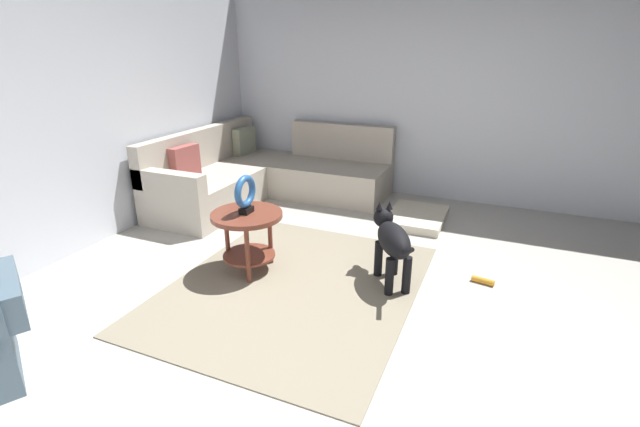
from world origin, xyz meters
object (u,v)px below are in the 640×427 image
Objects in this scene: dog_bed_mat at (417,217)px; dog at (392,241)px; side_table at (247,226)px; torus_sculpture at (245,193)px; sectional_couch at (264,177)px; dog_toy_rope at (483,281)px.

dog_bed_mat is 1.49m from dog.
side_table is 0.29m from torus_sculpture.
dog_bed_mat is at bearing 60.82° from dog.
dog is at bearing -76.24° from torus_sculpture.
sectional_couch reaches higher than dog_bed_mat.
dog is 4.10× the size of dog_toy_rope.
dog is 0.85m from dog_toy_rope.
dog_toy_rope is at bearing -113.21° from sectional_couch.
dog is (-1.45, -2.02, 0.09)m from sectional_couch.
dog is at bearing -76.24° from side_table.
side_table is at bearing 0.00° from torus_sculpture.
torus_sculpture is (-1.74, -0.84, 0.42)m from sectional_couch.
dog_bed_mat is 4.40× the size of dog_toy_rope.
torus_sculpture is at bearing 147.63° from dog_bed_mat.
dog_bed_mat is 1.07× the size of dog.
torus_sculpture is 2.16m from dog_bed_mat.
side_table is 0.81× the size of dog.
side_table is 1.84× the size of torus_sculpture.
side_table is 3.30× the size of dog_toy_rope.
torus_sculpture is 1.26m from dog.
sectional_couch is at bearing 112.07° from dog.
dog_bed_mat is (1.74, -1.10, -0.37)m from side_table.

